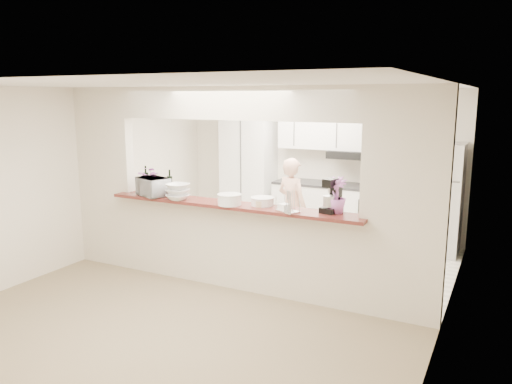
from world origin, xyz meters
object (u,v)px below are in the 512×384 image
Objects in this scene: stand_mixer at (332,197)px; person at (292,207)px; toaster_oven at (153,187)px; refrigerator at (436,198)px.

stand_mixer reaches higher than person.
stand_mixer is (2.40, 0.16, 0.05)m from toaster_oven.
refrigerator reaches higher than person.
person is (1.26, 1.71, -0.48)m from toaster_oven.
toaster_oven is at bearing -139.33° from refrigerator.
stand_mixer is at bearing 24.49° from toaster_oven.
toaster_oven is at bearing -176.12° from stand_mixer.
refrigerator reaches higher than stand_mixer.
refrigerator is 2.74m from stand_mixer.
person is (-1.94, -1.04, -0.12)m from refrigerator.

